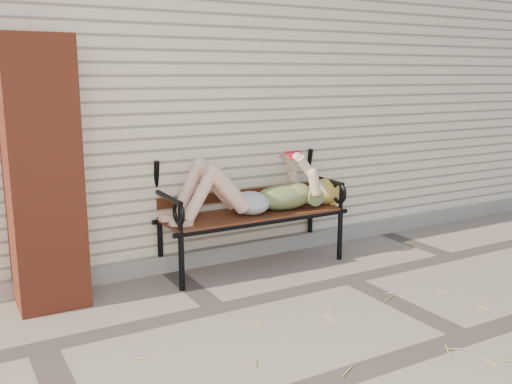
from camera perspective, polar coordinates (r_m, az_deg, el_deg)
ground at (r=4.99m, az=9.29°, el=-8.63°), size 80.00×80.00×0.00m
house_wall at (r=7.26m, az=-5.49°, el=9.91°), size 8.00×4.00×3.00m
foundation_strip at (r=5.71m, az=3.20°, el=-5.06°), size 8.00×0.10×0.15m
brick_pillar at (r=4.48m, az=-20.57°, el=1.69°), size 0.50×0.50×2.00m
garden_bench at (r=5.19m, az=-0.90°, el=-0.11°), size 1.81×0.72×1.17m
reading_woman at (r=5.06m, az=0.03°, el=0.05°), size 1.71×0.39×0.54m
straw_scatter at (r=4.03m, az=17.16°, el=-14.06°), size 2.85×1.68×0.01m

